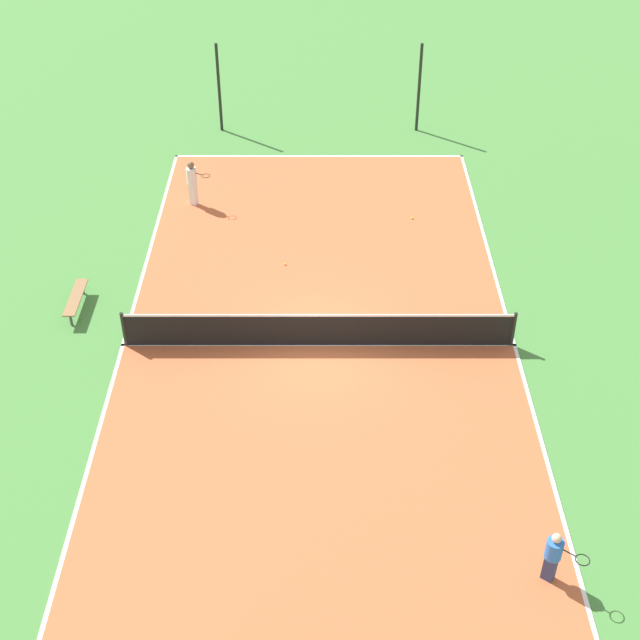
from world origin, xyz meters
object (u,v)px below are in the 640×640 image
(bench, at_px, (77,298))
(player_near_white, at_px, (194,180))
(fence_post_back_right, at_px, (421,88))
(player_near_blue, at_px, (555,555))
(tennis_ball_right_alley, at_px, (287,264))
(tennis_net, at_px, (320,329))
(fence_post_back_left, at_px, (221,88))
(tennis_ball_midcourt, at_px, (414,218))

(bench, bearing_deg, player_near_white, -23.96)
(player_near_white, bearing_deg, fence_post_back_right, 64.03)
(player_near_white, relative_size, player_near_blue, 1.20)
(player_near_blue, distance_m, tennis_ball_right_alley, 13.38)
(player_near_blue, bearing_deg, tennis_net, 159.10)
(tennis_ball_right_alley, bearing_deg, player_near_white, 130.49)
(bench, relative_size, player_near_white, 1.15)
(fence_post_back_left, bearing_deg, bench, -104.53)
(tennis_ball_right_alley, relative_size, fence_post_back_left, 0.02)
(tennis_net, bearing_deg, tennis_ball_midcourt, 65.18)
(player_near_white, xyz_separation_m, fence_post_back_right, (8.37, 6.12, 0.83))
(tennis_ball_midcourt, relative_size, tennis_ball_right_alley, 1.00)
(tennis_net, xyz_separation_m, bench, (-7.17, 1.74, -0.19))
(bench, xyz_separation_m, tennis_ball_right_alley, (6.10, 2.35, -0.34))
(bench, xyz_separation_m, player_near_blue, (12.03, -9.63, 0.40))
(player_near_white, bearing_deg, fence_post_back_left, 113.82)
(tennis_ball_midcourt, relative_size, fence_post_back_right, 0.02)
(player_near_white, bearing_deg, tennis_net, -33.30)
(bench, relative_size, fence_post_back_right, 0.53)
(player_near_blue, bearing_deg, tennis_ball_midcourt, 133.77)
(player_near_blue, bearing_deg, bench, 178.81)
(bench, bearing_deg, player_near_blue, -128.67)
(tennis_net, relative_size, tennis_ball_midcourt, 161.04)
(player_near_blue, xyz_separation_m, fence_post_back_left, (-8.82, 21.99, 1.00))
(tennis_ball_midcourt, bearing_deg, tennis_ball_right_alley, -146.27)
(player_near_white, bearing_deg, player_near_blue, -31.91)
(tennis_net, xyz_separation_m, player_near_white, (-4.40, 7.99, 0.38))
(tennis_net, xyz_separation_m, fence_post_back_left, (-3.97, 14.11, 1.21))
(fence_post_back_right, bearing_deg, player_near_blue, -87.70)
(tennis_ball_right_alley, distance_m, fence_post_back_right, 11.35)
(fence_post_back_left, bearing_deg, player_near_white, -94.02)
(player_near_white, relative_size, tennis_ball_midcourt, 24.23)
(tennis_net, relative_size, fence_post_back_right, 3.05)
(tennis_ball_midcourt, distance_m, fence_post_back_left, 10.29)
(player_near_white, xyz_separation_m, player_near_blue, (9.25, -15.87, -0.17))
(tennis_net, height_order, tennis_ball_midcourt, tennis_net)
(player_near_white, distance_m, player_near_blue, 18.37)
(player_near_white, relative_size, tennis_ball_right_alley, 24.23)
(tennis_ball_right_alley, bearing_deg, player_near_blue, -63.66)
(bench, height_order, fence_post_back_right, fence_post_back_right)
(tennis_net, bearing_deg, tennis_ball_right_alley, 104.73)
(bench, xyz_separation_m, tennis_ball_midcourt, (10.39, 5.22, -0.34))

